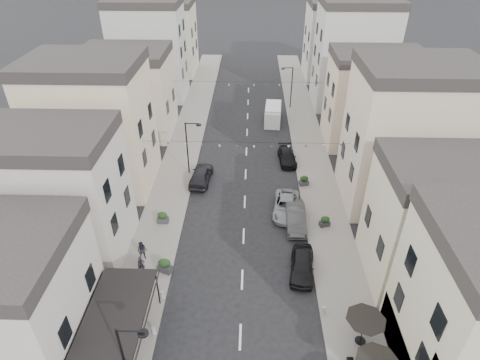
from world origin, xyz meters
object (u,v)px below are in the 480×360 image
Objects in this scene: parked_car_a at (302,265)px; parked_car_e at (201,175)px; parked_car_d at (287,157)px; delivery_van at (273,114)px; parked_car_c at (286,206)px; pedestrian_a at (141,265)px; parked_car_b at (296,218)px; pedestrian_b at (142,250)px.

parked_car_a is 0.91× the size of parked_car_e.
delivery_van reaches higher than parked_car_d.
parked_car_c is at bearing -84.33° from delivery_van.
parked_car_a is 2.88× the size of pedestrian_a.
parked_car_b is 0.90× the size of delivery_van.
parked_car_a is at bearing -94.05° from parked_car_d.
parked_car_a is 15.50m from parked_car_e.
parked_car_a is 2.64× the size of pedestrian_b.
parked_car_d is 20.27m from pedestrian_b.
parked_car_c is 0.96× the size of delivery_van.
parked_car_c is 9.80m from parked_car_e.
parked_car_e reaches higher than parked_car_d.
parked_car_d is 2.66× the size of pedestrian_b.
pedestrian_b is at bearing 78.54° from parked_car_e.
parked_car_e is at bearing 133.45° from parked_car_a.
delivery_van reaches higher than pedestrian_a.
parked_car_c is at bearing 18.41° from pedestrian_a.
parked_car_d is at bearing 38.27° from pedestrian_a.
pedestrian_b reaches higher than parked_car_c.
parked_car_b is 21.60m from delivery_van.
pedestrian_a is (-3.16, -12.96, 0.06)m from parked_car_e.
delivery_van is (7.99, 14.85, 0.38)m from parked_car_e.
parked_car_a is at bearing 0.25° from pedestrian_b.
parked_car_a is 27.36m from delivery_van.
parked_car_d is 2.90× the size of pedestrian_a.
parked_car_e is at bearing -114.04° from delivery_van.
parked_car_b is 1.07× the size of parked_car_d.
parked_car_c is 1.13× the size of parked_car_d.
parked_car_a reaches higher than parked_car_d.
parked_car_d is 21.30m from pedestrian_a.
parked_car_e is at bearing 156.55° from parked_car_c.
parked_car_a is 0.93× the size of parked_car_b.
delivery_van is at bearing 71.35° from pedestrian_b.
parked_car_c is 14.16m from pedestrian_a.
pedestrian_a is at bearing -170.70° from parked_car_a.
parked_car_d is at bearing 97.05° from parked_car_a.
parked_car_c is 19.77m from delivery_van.
delivery_van is 28.70m from pedestrian_b.
parked_car_c is (-0.72, 1.80, -0.09)m from parked_car_b.
pedestrian_a is 1.51m from pedestrian_b.
pedestrian_b is (-0.26, 1.49, 0.07)m from pedestrian_a.
parked_car_a is 12.66m from pedestrian_b.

